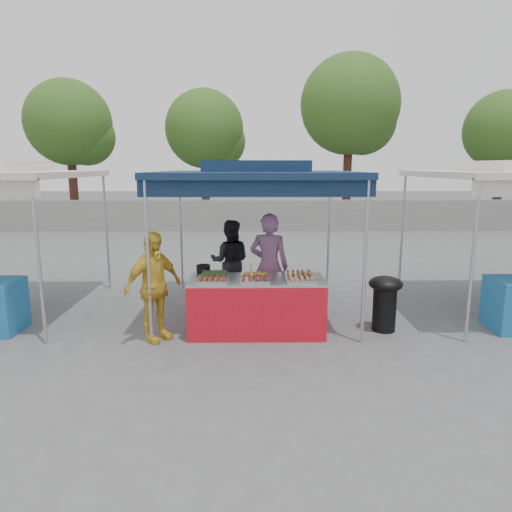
{
  "coord_description": "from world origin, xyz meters",
  "views": [
    {
      "loc": [
        -0.08,
        -6.66,
        2.48
      ],
      "look_at": [
        0.0,
        0.6,
        1.05
      ],
      "focal_mm": 32.0,
      "sensor_mm": 36.0,
      "label": 1
    }
  ],
  "objects_px": {
    "cooking_pot": "(203,269)",
    "vendor_woman": "(269,266)",
    "vendor_table": "(257,306)",
    "wok_burner": "(385,298)",
    "customer_person": "(153,287)",
    "helper_man": "(230,261)"
  },
  "relations": [
    {
      "from": "cooking_pot",
      "to": "vendor_woman",
      "type": "height_order",
      "value": "vendor_woman"
    },
    {
      "from": "helper_man",
      "to": "customer_person",
      "type": "distance_m",
      "value": 2.16
    },
    {
      "from": "wok_burner",
      "to": "helper_man",
      "type": "xyz_separation_m",
      "value": [
        -2.42,
        1.56,
        0.26
      ]
    },
    {
      "from": "customer_person",
      "to": "helper_man",
      "type": "bearing_deg",
      "value": 15.23
    },
    {
      "from": "cooking_pot",
      "to": "wok_burner",
      "type": "relative_size",
      "value": 0.25
    },
    {
      "from": "wok_burner",
      "to": "helper_man",
      "type": "distance_m",
      "value": 2.89
    },
    {
      "from": "wok_burner",
      "to": "customer_person",
      "type": "bearing_deg",
      "value": 177.24
    },
    {
      "from": "cooking_pot",
      "to": "vendor_woman",
      "type": "xyz_separation_m",
      "value": [
        1.04,
        0.36,
        -0.04
      ]
    },
    {
      "from": "vendor_woman",
      "to": "helper_man",
      "type": "xyz_separation_m",
      "value": [
        -0.68,
        0.92,
        -0.11
      ]
    },
    {
      "from": "cooking_pot",
      "to": "customer_person",
      "type": "bearing_deg",
      "value": -136.11
    },
    {
      "from": "vendor_table",
      "to": "customer_person",
      "type": "relative_size",
      "value": 1.26
    },
    {
      "from": "vendor_table",
      "to": "helper_man",
      "type": "relative_size",
      "value": 1.31
    },
    {
      "from": "cooking_pot",
      "to": "vendor_woman",
      "type": "bearing_deg",
      "value": 19.05
    },
    {
      "from": "vendor_table",
      "to": "wok_burner",
      "type": "relative_size",
      "value": 2.33
    },
    {
      "from": "vendor_table",
      "to": "wok_burner",
      "type": "bearing_deg",
      "value": 2.68
    },
    {
      "from": "vendor_table",
      "to": "helper_man",
      "type": "height_order",
      "value": "helper_man"
    },
    {
      "from": "vendor_table",
      "to": "vendor_woman",
      "type": "distance_m",
      "value": 0.88
    },
    {
      "from": "wok_burner",
      "to": "vendor_table",
      "type": "bearing_deg",
      "value": 174.04
    },
    {
      "from": "helper_man",
      "to": "cooking_pot",
      "type": "bearing_deg",
      "value": 77.72
    },
    {
      "from": "customer_person",
      "to": "cooking_pot",
      "type": "bearing_deg",
      "value": -2.99
    },
    {
      "from": "wok_burner",
      "to": "customer_person",
      "type": "height_order",
      "value": "customer_person"
    },
    {
      "from": "vendor_woman",
      "to": "customer_person",
      "type": "height_order",
      "value": "vendor_woman"
    }
  ]
}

